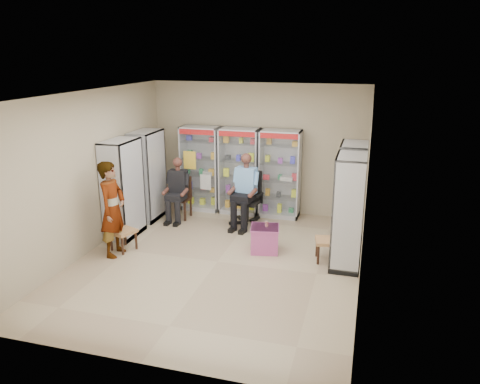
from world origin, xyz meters
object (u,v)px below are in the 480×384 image
(cabinet_back_left, at_px, (201,169))
(standing_man, at_px, (112,209))
(cabinet_right_near, at_px, (348,212))
(seated_shopkeeper, at_px, (247,192))
(cabinet_left_far, at_px, (148,176))
(cabinet_back_right, at_px, (280,174))
(cabinet_right_far, at_px, (351,194))
(woven_stool_b, at_px, (124,240))
(woven_stool_a, at_px, (327,250))
(office_chair, at_px, (247,199))
(pink_trunk, at_px, (265,239))
(wooden_chair, at_px, (180,198))
(cabinet_left_near, at_px, (123,189))
(cabinet_back_mid, at_px, (240,171))

(cabinet_back_left, bearing_deg, standing_man, -102.52)
(cabinet_right_near, xyz_separation_m, seated_shopkeeper, (-2.21, 1.45, -0.25))
(cabinet_left_far, xyz_separation_m, standing_man, (0.28, -2.00, -0.10))
(cabinet_back_right, relative_size, seated_shopkeeper, 1.33)
(cabinet_right_far, bearing_deg, woven_stool_b, 110.90)
(cabinet_back_right, bearing_deg, woven_stool_a, -58.77)
(cabinet_back_left, distance_m, cabinet_right_far, 3.71)
(woven_stool_b, height_order, standing_man, standing_man)
(office_chair, distance_m, pink_trunk, 1.51)
(pink_trunk, bearing_deg, cabinet_back_right, 93.32)
(seated_shopkeeper, height_order, standing_man, standing_man)
(wooden_chair, relative_size, standing_man, 0.52)
(woven_stool_b, bearing_deg, wooden_chair, 79.96)
(cabinet_left_near, distance_m, office_chair, 2.64)
(cabinet_left_far, height_order, woven_stool_b, cabinet_left_far)
(cabinet_back_right, xyz_separation_m, cabinet_right_near, (1.63, -2.23, 0.00))
(cabinet_back_left, relative_size, cabinet_back_right, 1.00)
(seated_shopkeeper, relative_size, woven_stool_b, 3.67)
(cabinet_back_left, height_order, cabinet_back_mid, same)
(pink_trunk, bearing_deg, woven_stool_b, -165.45)
(standing_man, bearing_deg, cabinet_back_mid, -30.50)
(standing_man, bearing_deg, woven_stool_b, -14.64)
(cabinet_back_left, xyz_separation_m, cabinet_left_near, (-0.93, -2.03, 0.00))
(cabinet_back_mid, xyz_separation_m, woven_stool_b, (-1.55, -2.71, -0.79))
(office_chair, height_order, standing_man, standing_man)
(cabinet_back_left, relative_size, woven_stool_a, 4.81)
(cabinet_right_far, height_order, woven_stool_b, cabinet_right_far)
(cabinet_back_left, height_order, office_chair, cabinet_back_left)
(cabinet_right_far, bearing_deg, cabinet_back_mid, 66.35)
(pink_trunk, relative_size, standing_man, 0.28)
(office_chair, height_order, woven_stool_a, office_chair)
(cabinet_back_right, bearing_deg, cabinet_back_left, 180.00)
(cabinet_back_mid, bearing_deg, woven_stool_b, -119.79)
(cabinet_back_right, bearing_deg, cabinet_right_far, -34.73)
(cabinet_right_near, bearing_deg, woven_stool_a, 75.36)
(cabinet_back_right, height_order, office_chair, cabinet_back_right)
(cabinet_back_mid, xyz_separation_m, seated_shopkeeper, (0.37, -0.78, -0.25))
(cabinet_left_far, height_order, pink_trunk, cabinet_left_far)
(cabinet_right_near, height_order, woven_stool_a, cabinet_right_near)
(seated_shopkeeper, distance_m, woven_stool_a, 2.38)
(cabinet_left_near, bearing_deg, woven_stool_b, 25.98)
(seated_shopkeeper, bearing_deg, cabinet_right_far, -0.40)
(cabinet_right_far, relative_size, cabinet_right_near, 1.00)
(cabinet_back_left, xyz_separation_m, woven_stool_a, (3.20, -2.14, -0.79))
(cabinet_back_mid, distance_m, cabinet_right_far, 2.82)
(cabinet_left_far, xyz_separation_m, pink_trunk, (2.95, -1.10, -0.75))
(woven_stool_a, height_order, standing_man, standing_man)
(cabinet_left_near, height_order, office_chair, cabinet_left_near)
(wooden_chair, height_order, woven_stool_b, wooden_chair)
(woven_stool_a, bearing_deg, cabinet_back_mid, 136.38)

